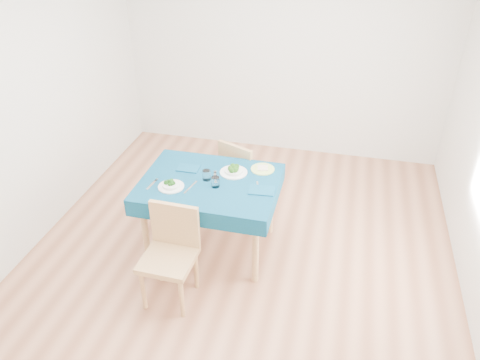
% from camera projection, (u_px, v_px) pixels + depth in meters
% --- Properties ---
extents(room_shell, '(4.02, 4.52, 2.73)m').
position_uv_depth(room_shell, '(240.00, 128.00, 3.79)').
color(room_shell, '#965B3E').
rests_on(room_shell, ground).
extents(table, '(1.23, 0.93, 0.76)m').
position_uv_depth(table, '(211.00, 215.00, 4.41)').
color(table, navy).
rests_on(table, ground).
extents(chair_near, '(0.43, 0.47, 1.05)m').
position_uv_depth(chair_near, '(167.00, 250.00, 3.76)').
color(chair_near, tan).
rests_on(chair_near, ground).
extents(chair_far, '(0.54, 0.56, 1.00)m').
position_uv_depth(chair_far, '(246.00, 168.00, 4.90)').
color(chair_far, tan).
rests_on(chair_far, ground).
extents(bowl_near, '(0.23, 0.23, 0.07)m').
position_uv_depth(bowl_near, '(171.00, 184.00, 4.10)').
color(bowl_near, white).
rests_on(bowl_near, table).
extents(bowl_far, '(0.26, 0.26, 0.08)m').
position_uv_depth(bowl_far, '(234.00, 169.00, 4.31)').
color(bowl_far, white).
rests_on(bowl_far, table).
extents(fork_near, '(0.04, 0.18, 0.00)m').
position_uv_depth(fork_near, '(152.00, 184.00, 4.16)').
color(fork_near, silver).
rests_on(fork_near, table).
extents(knife_near, '(0.06, 0.22, 0.00)m').
position_uv_depth(knife_near, '(191.00, 187.00, 4.12)').
color(knife_near, silver).
rests_on(knife_near, table).
extents(fork_far, '(0.07, 0.17, 0.00)m').
position_uv_depth(fork_far, '(215.00, 177.00, 4.27)').
color(fork_far, silver).
rests_on(fork_far, table).
extents(knife_far, '(0.07, 0.19, 0.00)m').
position_uv_depth(knife_far, '(258.00, 187.00, 4.12)').
color(knife_far, silver).
rests_on(knife_far, table).
extents(napkin_near, '(0.21, 0.15, 0.01)m').
position_uv_depth(napkin_near, '(188.00, 168.00, 4.39)').
color(napkin_near, navy).
rests_on(napkin_near, table).
extents(napkin_far, '(0.23, 0.17, 0.01)m').
position_uv_depth(napkin_far, '(262.00, 190.00, 4.07)').
color(napkin_far, navy).
rests_on(napkin_far, table).
extents(tumbler_center, '(0.07, 0.07, 0.09)m').
position_uv_depth(tumbler_center, '(207.00, 175.00, 4.20)').
color(tumbler_center, white).
rests_on(tumbler_center, table).
extents(tumbler_side, '(0.07, 0.07, 0.09)m').
position_uv_depth(tumbler_side, '(215.00, 182.00, 4.11)').
color(tumbler_side, white).
rests_on(tumbler_side, table).
extents(side_plate, '(0.22, 0.22, 0.01)m').
position_uv_depth(side_plate, '(263.00, 169.00, 4.37)').
color(side_plate, '#C4E26E').
rests_on(side_plate, table).
extents(bread_slice, '(0.12, 0.12, 0.01)m').
position_uv_depth(bread_slice, '(263.00, 168.00, 4.37)').
color(bread_slice, beige).
rests_on(bread_slice, side_plate).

